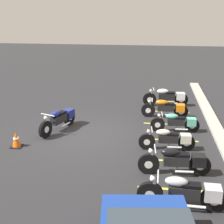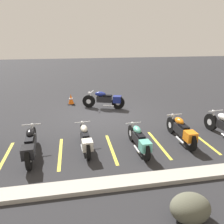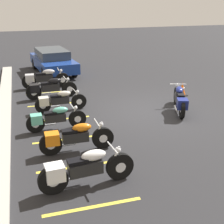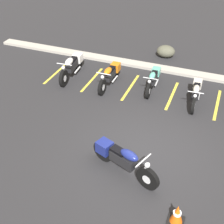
{
  "view_description": "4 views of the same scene",
  "coord_description": "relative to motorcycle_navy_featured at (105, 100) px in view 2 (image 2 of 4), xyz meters",
  "views": [
    {
      "loc": [
        11.09,
        2.67,
        4.79
      ],
      "look_at": [
        -0.85,
        1.1,
        0.7
      ],
      "focal_mm": 50.0,
      "sensor_mm": 36.0,
      "label": 1
    },
    {
      "loc": [
        1.26,
        9.91,
        3.57
      ],
      "look_at": [
        -0.33,
        1.19,
        0.52
      ],
      "focal_mm": 35.0,
      "sensor_mm": 36.0,
      "label": 2
    },
    {
      "loc": [
        -10.22,
        4.59,
        4.14
      ],
      "look_at": [
        -1.05,
        1.86,
        0.52
      ],
      "focal_mm": 50.0,
      "sensor_mm": 36.0,
      "label": 3
    },
    {
      "loc": [
        1.65,
        -6.83,
        6.45
      ],
      "look_at": [
        -1.16,
        0.32,
        0.96
      ],
      "focal_mm": 50.0,
      "sensor_mm": 36.0,
      "label": 4
    }
  ],
  "objects": [
    {
      "name": "concrete_curb",
      "position": [
        0.38,
        6.33,
        -0.41
      ],
      "size": [
        18.0,
        0.5,
        0.12
      ],
      "primitive_type": "cube",
      "color": "#A8A399",
      "rests_on": "ground"
    },
    {
      "name": "parked_bike_4",
      "position": [
        3.03,
        4.51,
        -0.02
      ],
      "size": [
        0.61,
        2.16,
        0.85
      ],
      "rotation": [
        0.0,
        0.0,
        -1.51
      ],
      "color": "black",
      "rests_on": "ground"
    },
    {
      "name": "parked_bike_3",
      "position": [
        1.34,
        4.34,
        -0.06
      ],
      "size": [
        0.55,
        1.96,
        0.77
      ],
      "rotation": [
        0.0,
        0.0,
        -1.51
      ],
      "color": "black",
      "rests_on": "ground"
    },
    {
      "name": "motorcycle_navy_featured",
      "position": [
        0.0,
        0.0,
        0.0
      ],
      "size": [
        2.15,
        1.01,
        0.89
      ],
      "rotation": [
        0.0,
        0.0,
        -0.35
      ],
      "color": "black",
      "rests_on": "ground"
    },
    {
      "name": "stall_line_4",
      "position": [
        2.17,
        4.42,
        -0.47
      ],
      "size": [
        0.1,
        2.1,
        0.0
      ],
      "primitive_type": "cube",
      "color": "gold",
      "rests_on": "ground"
    },
    {
      "name": "stall_line_1",
      "position": [
        -2.9,
        4.42,
        -0.47
      ],
      "size": [
        0.1,
        2.1,
        0.0
      ],
      "primitive_type": "cube",
      "color": "gold",
      "rests_on": "ground"
    },
    {
      "name": "ground",
      "position": [
        0.38,
        0.97,
        -0.47
      ],
      "size": [
        60.0,
        60.0,
        0.0
      ],
      "primitive_type": "plane",
      "color": "#262628"
    },
    {
      "name": "traffic_cone",
      "position": [
        1.78,
        -1.09,
        -0.2
      ],
      "size": [
        0.4,
        0.4,
        0.58
      ],
      "color": "black",
      "rests_on": "ground"
    },
    {
      "name": "parked_bike_2",
      "position": [
        -0.39,
        4.72,
        -0.06
      ],
      "size": [
        0.55,
        1.95,
        0.77
      ],
      "rotation": [
        0.0,
        0.0,
        -1.52
      ],
      "color": "black",
      "rests_on": "ground"
    },
    {
      "name": "landscape_rock_0",
      "position": [
        -0.57,
        7.67,
        -0.19
      ],
      "size": [
        0.9,
        0.74,
        0.56
      ],
      "primitive_type": "ellipsoid",
      "rotation": [
        0.0,
        0.0,
        0.07
      ],
      "color": "#515242",
      "rests_on": "ground"
    },
    {
      "name": "stall_line_5",
      "position": [
        3.86,
        4.42,
        -0.47
      ],
      "size": [
        0.1,
        2.1,
        0.0
      ],
      "primitive_type": "cube",
      "color": "gold",
      "rests_on": "ground"
    },
    {
      "name": "parked_bike_1",
      "position": [
        -2.06,
        4.37,
        -0.03
      ],
      "size": [
        0.59,
        2.1,
        0.83
      ],
      "rotation": [
        0.0,
        0.0,
        -1.57
      ],
      "color": "black",
      "rests_on": "ground"
    },
    {
      "name": "stall_line_2",
      "position": [
        -1.21,
        4.42,
        -0.47
      ],
      "size": [
        0.1,
        2.1,
        0.0
      ],
      "primitive_type": "cube",
      "color": "gold",
      "rests_on": "ground"
    },
    {
      "name": "stall_line_3",
      "position": [
        0.48,
        4.42,
        -0.47
      ],
      "size": [
        0.1,
        2.1,
        0.0
      ],
      "primitive_type": "cube",
      "color": "gold",
      "rests_on": "ground"
    }
  ]
}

